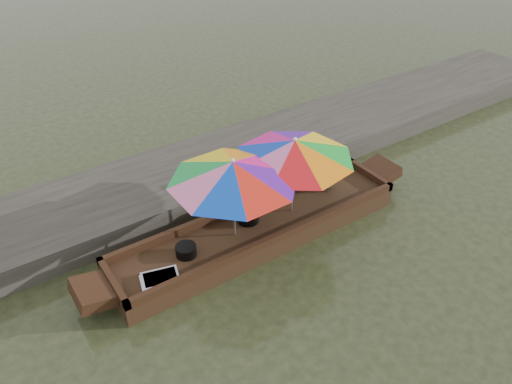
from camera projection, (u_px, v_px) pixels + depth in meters
water at (259, 239)px, 9.20m from camera, size 80.00×80.00×0.00m
dock at (200, 174)px, 10.55m from camera, size 22.00×2.20×0.50m
boat_hull at (259, 232)px, 9.10m from camera, size 5.58×1.20×0.35m
cooking_pot at (186, 250)px, 8.28m from camera, size 0.35×0.35×0.18m
tray_crayfish at (161, 279)px, 7.81m from camera, size 0.66×0.54×0.09m
tray_scallop at (160, 281)px, 7.80m from camera, size 0.66×0.53×0.06m
charcoal_grill at (248, 217)px, 9.03m from camera, size 0.39×0.39×0.18m
supply_bag at (248, 205)px, 9.26m from camera, size 0.29×0.23×0.26m
vendor at (326, 163)px, 9.66m from camera, size 0.65×0.60×1.11m
umbrella_bow at (234, 199)px, 8.32m from camera, size 2.89×2.89×1.55m
umbrella_stern at (293, 176)px, 8.89m from camera, size 2.56×2.56×1.55m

